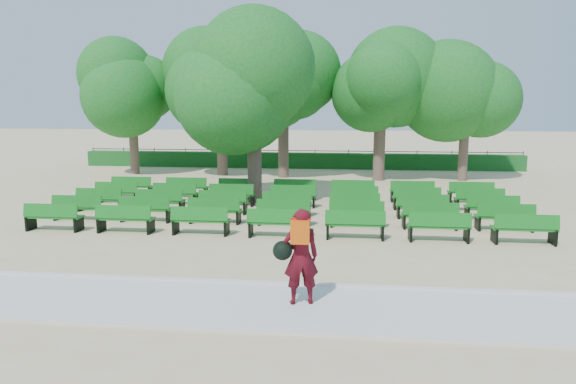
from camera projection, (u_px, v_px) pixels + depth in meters
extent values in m
plane|color=#CBB286|center=(260.00, 219.00, 16.94)|extent=(120.00, 120.00, 0.00)
cube|color=silver|center=(196.00, 303.00, 9.69)|extent=(30.00, 2.20, 0.06)
cube|color=silver|center=(212.00, 282.00, 10.81)|extent=(30.00, 0.12, 0.10)
cube|color=#17591F|center=(298.00, 160.00, 30.59)|extent=(26.00, 0.70, 0.90)
cube|color=#136E1B|center=(288.00, 203.00, 17.52)|extent=(1.70, 0.59, 0.06)
cube|color=#136E1B|center=(288.00, 197.00, 17.29)|extent=(1.68, 0.25, 0.39)
cylinder|color=brown|center=(255.00, 162.00, 19.76)|extent=(0.55, 0.55, 3.07)
ellipsoid|color=#1C6921|center=(254.00, 90.00, 19.30)|extent=(4.38, 4.38, 3.94)
imported|color=#4A0A13|center=(301.00, 257.00, 9.48)|extent=(0.75, 0.58, 1.81)
cube|color=#D54F0B|center=(300.00, 232.00, 9.19)|extent=(0.34, 0.17, 0.42)
sphere|color=black|center=(282.00, 251.00, 9.43)|extent=(0.36, 0.36, 0.36)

